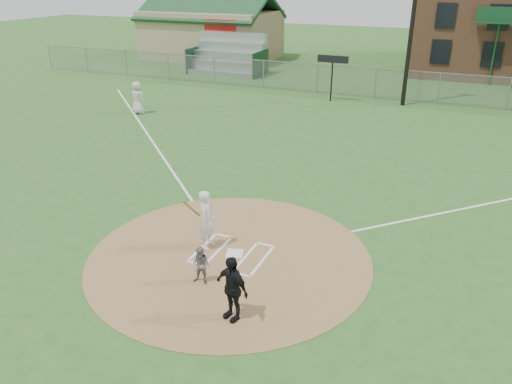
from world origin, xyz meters
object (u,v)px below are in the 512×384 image
at_px(home_plate, 235,254).
at_px(umpire, 232,288).
at_px(batter_at_plate, 207,219).
at_px(catcher, 201,266).
at_px(ondeck_player, 137,98).

height_order(home_plate, umpire, umpire).
relative_size(home_plate, batter_at_plate, 0.27).
bearing_deg(umpire, batter_at_plate, 147.72).
bearing_deg(home_plate, catcher, -95.49).
xyz_separation_m(home_plate, ondeck_player, (-12.30, 12.46, 0.91)).
relative_size(catcher, ondeck_player, 0.57).
relative_size(umpire, ondeck_player, 0.90).
bearing_deg(batter_at_plate, ondeck_player, 132.57).
bearing_deg(batter_at_plate, home_plate, -5.30).
bearing_deg(ondeck_player, umpire, 135.58).
bearing_deg(ondeck_player, batter_at_plate, 136.42).
height_order(umpire, batter_at_plate, batter_at_plate).
bearing_deg(catcher, batter_at_plate, 109.20).
bearing_deg(home_plate, ondeck_player, 134.64).
xyz_separation_m(home_plate, catcher, (-0.16, -1.71, 0.53)).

